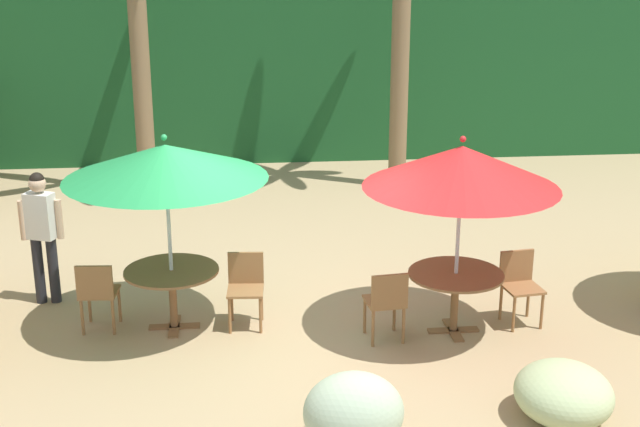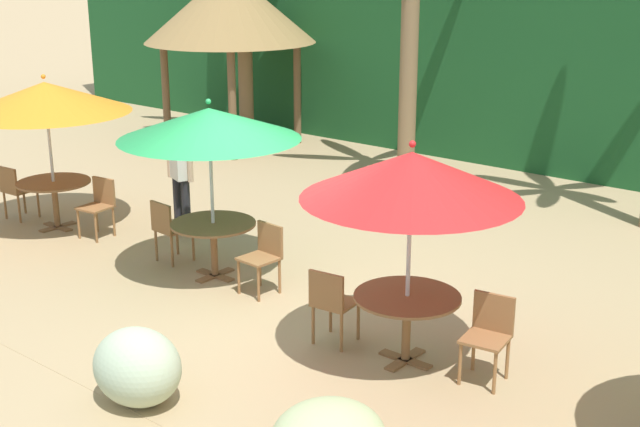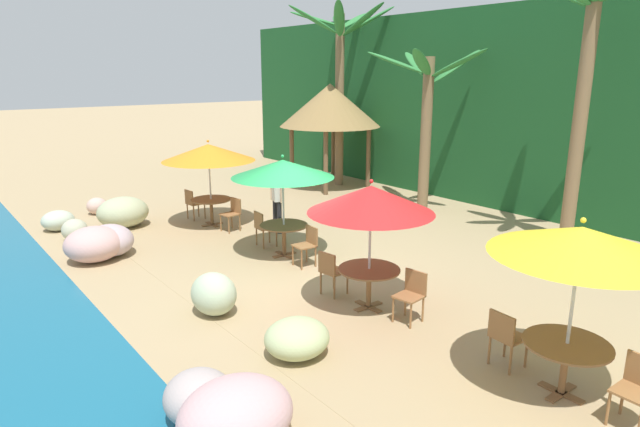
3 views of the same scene
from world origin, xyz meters
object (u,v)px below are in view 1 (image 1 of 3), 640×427
Objects in this scene: umbrella_green at (165,162)px; chair_red_seaward at (519,282)px; chair_green_inland at (98,291)px; dining_table_red at (456,283)px; chair_green_seaward at (246,284)px; waiter_in_white at (42,228)px; umbrella_red at (462,167)px; dining_table_green at (172,280)px; palm_tree_second at (137,9)px; chair_red_inland at (387,301)px.

umbrella_green is 2.69× the size of chair_red_seaward.
chair_green_inland is 4.14m from dining_table_red.
chair_green_seaward is 1.71m from chair_green_inland.
waiter_in_white is (-0.77, 0.94, 0.47)m from chair_green_inland.
umbrella_red reaches higher than chair_green_inland.
umbrella_green reaches higher than dining_table_green.
dining_table_green is 0.86m from chair_green_seaward.
umbrella_green is at bearing -177.78° from chair_green_seaward.
chair_red_seaward is at bearing 13.97° from dining_table_red.
palm_tree_second is at bearing 97.99° from dining_table_green.
chair_green_seaward is 2.45m from dining_table_red.
umbrella_green reaches higher than chair_green_inland.
chair_green_seaward is at bearing 2.22° from dining_table_green.
dining_table_red is 0.65× the size of waiter_in_white.
chair_red_seaward is 5.84m from waiter_in_white.
dining_table_red is (4.12, -0.40, 0.10)m from chair_green_inland.
umbrella_red is 1.38m from dining_table_red.
umbrella_red is at bearing 12.78° from chair_red_inland.
umbrella_green reaches higher than chair_red_inland.
umbrella_green reaches higher than dining_table_red.
dining_table_red is at bearing -56.28° from palm_tree_second.
umbrella_red is 1.71m from chair_red_inland.
umbrella_green is 3.29m from umbrella_red.
chair_green_seaward is at bearing 175.64° from chair_red_seaward.
dining_table_red is at bearing -10.66° from chair_green_seaward.
palm_tree_second reaches higher than chair_green_seaward.
waiter_in_white is (-0.83, -4.75, -2.23)m from palm_tree_second.
umbrella_green is 2.13× the size of dining_table_red.
umbrella_green reaches higher than waiter_in_white.
chair_red_inland reaches higher than dining_table_red.
umbrella_green is at bearing 172.66° from umbrella_red.
umbrella_green is 1.74m from chair_green_seaward.
waiter_in_white is at bearing 160.48° from chair_green_seaward.
dining_table_green is 6.28m from palm_tree_second.
chair_red_seaward is at bearing -11.14° from waiter_in_white.
chair_green_seaward is 1.00× the size of chair_red_inland.
chair_red_seaward is 0.51× the size of waiter_in_white.
dining_table_green is at bearing 165.92° from chair_red_inland.
dining_table_green is 0.86m from chair_green_inland.
umbrella_green is at bearing 172.66° from dining_table_red.
waiter_in_white reaches higher than chair_green_inland.
umbrella_red reaches higher than chair_red_seaward.
umbrella_red is at bearing -7.34° from umbrella_green.
umbrella_red is 7.41m from palm_tree_second.
chair_green_inland is at bearing 174.50° from dining_table_red.
dining_table_green is 0.23× the size of palm_tree_second.
chair_green_inland is 0.79× the size of dining_table_red.
chair_red_seaward is at bearing 13.97° from umbrella_red.
chair_red_seaward is at bearing -2.99° from umbrella_green.
palm_tree_second is (-4.89, 5.87, 2.70)m from chair_red_seaward.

